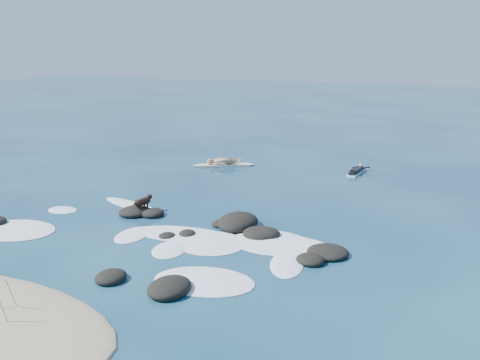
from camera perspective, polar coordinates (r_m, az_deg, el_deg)
The scene contains 6 objects.
ground at distance 20.47m, azimuth -8.98°, elevation -4.41°, with size 160.00×160.00×0.00m, color #0A2642.
reef_rocks at distance 18.59m, azimuth -5.36°, elevation -5.85°, with size 14.42×7.39×0.64m.
breaking_foam at distance 18.42m, azimuth -6.01°, elevation -6.41°, with size 13.22×7.19×0.12m.
standing_surfer_rig at distance 29.42m, azimuth -1.74°, elevation 2.97°, with size 3.07×2.08×1.95m.
paddling_surfer_rig at distance 28.49m, azimuth 12.35°, elevation 0.96°, with size 0.98×2.20×0.38m.
dog at distance 21.41m, azimuth -10.27°, elevation -2.27°, with size 0.35×1.16×0.74m.
Camera 1 is at (11.32, -15.80, 6.42)m, focal length 40.00 mm.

